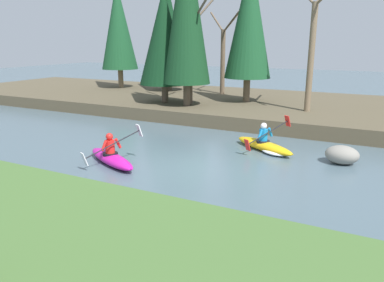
% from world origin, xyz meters
% --- Properties ---
extents(ground_plane, '(90.00, 90.00, 0.00)m').
position_xyz_m(ground_plane, '(0.00, 0.00, 0.00)').
color(ground_plane, '#4C606B').
extents(riverbank_far, '(44.00, 10.36, 0.62)m').
position_xyz_m(riverbank_far, '(0.00, 10.33, 0.31)').
color(riverbank_far, brown).
rests_on(riverbank_far, ground).
extents(conifer_tree_far_left, '(2.50, 2.50, 7.13)m').
position_xyz_m(conifer_tree_far_left, '(-11.48, 11.69, 4.83)').
color(conifer_tree_far_left, '#7A664C').
rests_on(conifer_tree_far_left, riverbank_far).
extents(conifer_tree_left, '(2.53, 2.53, 6.57)m').
position_xyz_m(conifer_tree_left, '(-7.61, 11.87, 4.39)').
color(conifer_tree_left, brown).
rests_on(conifer_tree_left, riverbank_far).
extents(conifer_tree_mid_left, '(2.64, 2.64, 5.80)m').
position_xyz_m(conifer_tree_mid_left, '(-5.26, 7.41, 4.00)').
color(conifer_tree_mid_left, brown).
rests_on(conifer_tree_mid_left, riverbank_far).
extents(conifer_tree_centre, '(2.36, 2.36, 8.62)m').
position_xyz_m(conifer_tree_centre, '(-3.73, 7.02, 5.48)').
color(conifer_tree_centre, brown).
rests_on(conifer_tree_centre, riverbank_far).
extents(conifer_tree_mid_right, '(2.46, 2.46, 7.40)m').
position_xyz_m(conifer_tree_mid_right, '(-1.42, 9.59, 4.95)').
color(conifer_tree_mid_right, brown).
rests_on(conifer_tree_mid_right, riverbank_far).
extents(bare_tree_upstream, '(3.00, 2.96, 5.39)m').
position_xyz_m(bare_tree_upstream, '(-3.85, 7.69, 3.16)').
color(bare_tree_upstream, brown).
rests_on(bare_tree_upstream, riverbank_far).
extents(bare_tree_mid_upstream, '(2.87, 2.83, 5.14)m').
position_xyz_m(bare_tree_mid_upstream, '(-3.78, 11.95, 3.05)').
color(bare_tree_mid_upstream, brown).
rests_on(bare_tree_mid_upstream, riverbank_far).
extents(bare_tree_mid_downstream, '(3.58, 3.53, 6.49)m').
position_xyz_m(bare_tree_mid_downstream, '(2.10, 8.21, 3.68)').
color(bare_tree_mid_downstream, '#7A664C').
rests_on(bare_tree_mid_downstream, riverbank_far).
extents(kayaker_lead, '(2.64, 1.97, 1.20)m').
position_xyz_m(kayaker_lead, '(1.67, 2.84, 0.20)').
color(kayaker_lead, yellow).
rests_on(kayaker_lead, ground).
extents(kayaker_middle, '(2.69, 1.94, 1.20)m').
position_xyz_m(kayaker_middle, '(-2.33, -0.83, 0.22)').
color(kayaker_middle, '#C61999').
rests_on(kayaker_middle, ground).
extents(boulder_midstream, '(1.05, 0.82, 0.59)m').
position_xyz_m(boulder_midstream, '(4.23, 2.54, 0.30)').
color(boulder_midstream, gray).
rests_on(boulder_midstream, ground).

